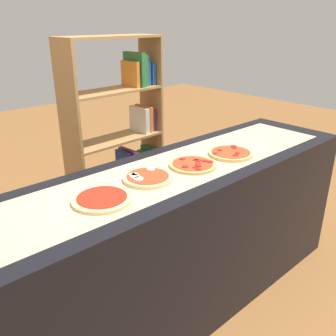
{
  "coord_description": "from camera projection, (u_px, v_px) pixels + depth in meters",
  "views": [
    {
      "loc": [
        -1.15,
        -1.27,
        1.64
      ],
      "look_at": [
        0.0,
        0.0,
        0.94
      ],
      "focal_mm": 38.17,
      "sensor_mm": 36.0,
      "label": 1
    }
  ],
  "objects": [
    {
      "name": "parchment_paper",
      "position": [
        168.0,
        171.0,
        1.86
      ],
      "size": [
        2.3,
        0.45,
        0.0
      ],
      "primitive_type": "cube",
      "color": "tan",
      "rests_on": "counter"
    },
    {
      "name": "bookshelf",
      "position": [
        127.0,
        140.0,
        2.92
      ],
      "size": [
        0.82,
        0.32,
        1.55
      ],
      "color": "#A87A47",
      "rests_on": "ground_plane"
    },
    {
      "name": "pizza_mozzarella_1",
      "position": [
        147.0,
        178.0,
        1.76
      ],
      "size": [
        0.25,
        0.25,
        0.03
      ],
      "color": "#E5C17F",
      "rests_on": "parchment_paper"
    },
    {
      "name": "pizza_plain_0",
      "position": [
        102.0,
        199.0,
        1.55
      ],
      "size": [
        0.27,
        0.27,
        0.02
      ],
      "color": "#E5C17F",
      "rests_on": "parchment_paper"
    },
    {
      "name": "ground_plane",
      "position": [
        168.0,
        307.0,
        2.21
      ],
      "size": [
        12.0,
        12.0,
        0.0
      ],
      "primitive_type": "plane",
      "color": "brown"
    },
    {
      "name": "pizza_pepperoni_2",
      "position": [
        193.0,
        165.0,
        1.92
      ],
      "size": [
        0.25,
        0.25,
        0.02
      ],
      "color": "tan",
      "rests_on": "parchment_paper"
    },
    {
      "name": "pizza_pepperoni_3",
      "position": [
        231.0,
        153.0,
        2.08
      ],
      "size": [
        0.26,
        0.26,
        0.02
      ],
      "color": "#DBB26B",
      "rests_on": "parchment_paper"
    },
    {
      "name": "counter",
      "position": [
        168.0,
        245.0,
        2.04
      ],
      "size": [
        2.59,
        0.63,
        0.92
      ],
      "primitive_type": "cube",
      "color": "black",
      "rests_on": "ground_plane"
    }
  ]
}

